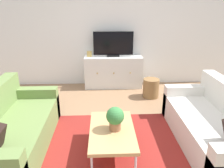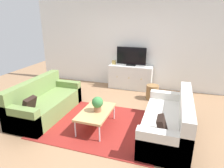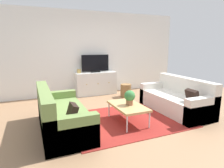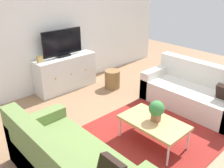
{
  "view_description": "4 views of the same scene",
  "coord_description": "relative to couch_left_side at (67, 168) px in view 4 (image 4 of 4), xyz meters",
  "views": [
    {
      "loc": [
        -0.14,
        -2.68,
        1.92
      ],
      "look_at": [
        0.0,
        0.67,
        0.66
      ],
      "focal_mm": 34.78,
      "sensor_mm": 36.0,
      "label": 1
    },
    {
      "loc": [
        1.39,
        -3.62,
        2.23
      ],
      "look_at": [
        0.0,
        0.67,
        0.66
      ],
      "focal_mm": 31.76,
      "sensor_mm": 36.0,
      "label": 2
    },
    {
      "loc": [
        -1.86,
        -3.7,
        1.63
      ],
      "look_at": [
        0.0,
        0.67,
        0.66
      ],
      "focal_mm": 30.8,
      "sensor_mm": 36.0,
      "label": 3
    },
    {
      "loc": [
        -2.56,
        -2.09,
        2.35
      ],
      "look_at": [
        0.0,
        0.67,
        0.66
      ],
      "focal_mm": 39.47,
      "sensor_mm": 36.0,
      "label": 4
    }
  ],
  "objects": [
    {
      "name": "potted_plant",
      "position": [
        1.43,
        -0.17,
        0.28
      ],
      "size": [
        0.23,
        0.23,
        0.31
      ],
      "color": "#936042",
      "rests_on": "coffee_table"
    },
    {
      "name": "ground_plane",
      "position": [
        1.44,
        0.1,
        -0.28
      ],
      "size": [
        10.0,
        10.0,
        0.0
      ],
      "primitive_type": "plane",
      "color": "#997251"
    },
    {
      "name": "wicker_basket",
      "position": [
        2.31,
        1.7,
        -0.08
      ],
      "size": [
        0.34,
        0.34,
        0.41
      ],
      "primitive_type": "cylinder",
      "color": "olive",
      "rests_on": "ground_plane"
    },
    {
      "name": "coffee_table",
      "position": [
        1.4,
        -0.17,
        0.08
      ],
      "size": [
        0.57,
        0.97,
        0.39
      ],
      "color": "tan",
      "rests_on": "ground_plane"
    },
    {
      "name": "couch_left_side",
      "position": [
        0.0,
        0.0,
        0.0
      ],
      "size": [
        0.84,
        1.87,
        0.83
      ],
      "color": "olive",
      "rests_on": "ground_plane"
    },
    {
      "name": "area_rug",
      "position": [
        1.44,
        -0.05,
        -0.27
      ],
      "size": [
        2.5,
        1.9,
        0.01
      ],
      "primitive_type": "cube",
      "color": "maroon",
      "rests_on": "ground_plane"
    },
    {
      "name": "wall_back",
      "position": [
        1.44,
        2.65,
        1.07
      ],
      "size": [
        6.4,
        0.12,
        2.7
      ],
      "primitive_type": "cube",
      "color": "white",
      "rests_on": "ground_plane"
    },
    {
      "name": "couch_right_side",
      "position": [
        2.87,
        0.0,
        0.0
      ],
      "size": [
        0.84,
        1.87,
        0.83
      ],
      "color": "silver",
      "rests_on": "ground_plane"
    },
    {
      "name": "mantel_clock",
      "position": [
        0.98,
        2.37,
        0.53
      ],
      "size": [
        0.11,
        0.07,
        0.13
      ],
      "primitive_type": "cube",
      "color": "tan",
      "rests_on": "tv_console"
    },
    {
      "name": "flat_screen_tv",
      "position": [
        1.53,
        2.39,
        0.75
      ],
      "size": [
        0.91,
        0.16,
        0.57
      ],
      "color": "black",
      "rests_on": "tv_console"
    },
    {
      "name": "tv_console",
      "position": [
        1.53,
        2.37,
        0.09
      ],
      "size": [
        1.35,
        0.47,
        0.74
      ],
      "color": "silver",
      "rests_on": "ground_plane"
    }
  ]
}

